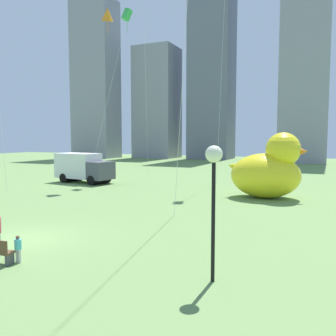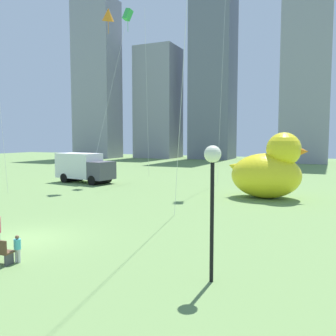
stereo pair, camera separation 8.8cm
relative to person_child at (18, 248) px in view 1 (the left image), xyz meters
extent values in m
plane|color=#698B4D|center=(-1.96, 2.16, -0.54)|extent=(140.00, 140.00, 0.00)
cube|color=#47474C|center=(-0.09, -0.30, -0.34)|extent=(0.12, 0.38, 0.39)
cylinder|color=silver|center=(-0.06, 0.00, -0.30)|extent=(0.11, 0.11, 0.48)
cylinder|color=silver|center=(0.06, 0.00, -0.30)|extent=(0.11, 0.11, 0.48)
cylinder|color=#4CBFC6|center=(0.00, 0.00, 0.12)|extent=(0.24, 0.24, 0.36)
sphere|color=brown|center=(0.00, 0.00, 0.37)|extent=(0.14, 0.14, 0.14)
ellipsoid|color=yellow|center=(5.82, 17.36, 1.09)|extent=(4.98, 3.68, 3.25)
sphere|color=yellow|center=(7.01, 17.36, 3.01)|extent=(2.43, 2.43, 2.43)
cone|color=orange|center=(8.10, 17.36, 2.89)|extent=(1.09, 1.09, 1.09)
cone|color=yellow|center=(3.65, 17.36, 1.63)|extent=(1.49, 1.30, 1.56)
cylinder|color=black|center=(6.73, 1.18, 1.31)|extent=(0.12, 0.12, 3.70)
sphere|color=#EAEACC|center=(6.73, 1.18, 3.37)|extent=(0.52, 0.52, 0.52)
cube|color=white|center=(-12.43, 19.25, 1.11)|extent=(4.59, 2.89, 2.40)
cube|color=#4C4C56|center=(-9.47, 18.82, 0.75)|extent=(1.99, 2.52, 1.68)
cylinder|color=black|center=(-9.67, 18.85, -0.09)|extent=(1.24, 2.50, 0.90)
cylinder|color=black|center=(-13.33, 19.38, -0.09)|extent=(1.24, 2.50, 0.90)
cube|color=gray|center=(-35.96, 55.78, 16.04)|extent=(9.03, 6.10, 33.16)
cube|color=gray|center=(-23.96, 61.30, 11.24)|extent=(8.59, 7.63, 23.56)
cube|color=slate|center=(-11.96, 62.17, 18.59)|extent=(8.37, 7.39, 38.25)
cube|color=gray|center=(6.04, 57.85, 16.47)|extent=(7.91, 7.57, 34.01)
cylinder|color=silver|center=(-9.91, 20.70, 7.22)|extent=(2.99, 2.34, 15.52)
cone|color=orange|center=(-8.76, 19.22, 14.97)|extent=(1.75, 1.79, 1.41)
cylinder|color=orange|center=(-8.76, 19.22, 14.07)|extent=(0.04, 0.04, 1.60)
cylinder|color=silver|center=(-7.34, 24.01, 7.86)|extent=(1.46, 3.55, 16.80)
cube|color=green|center=(-9.10, 23.29, 16.25)|extent=(1.01, 0.95, 1.34)
cylinder|color=green|center=(-9.10, 23.29, 15.35)|extent=(0.04, 0.04, 1.60)
cylinder|color=silver|center=(3.28, 7.73, 9.06)|extent=(2.48, 3.11, 19.19)
cylinder|color=silver|center=(0.73, 23.57, 9.85)|extent=(0.60, 0.46, 20.78)
camera|label=1|loc=(9.75, -9.02, 3.86)|focal=38.05mm
camera|label=2|loc=(9.83, -8.98, 3.86)|focal=38.05mm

